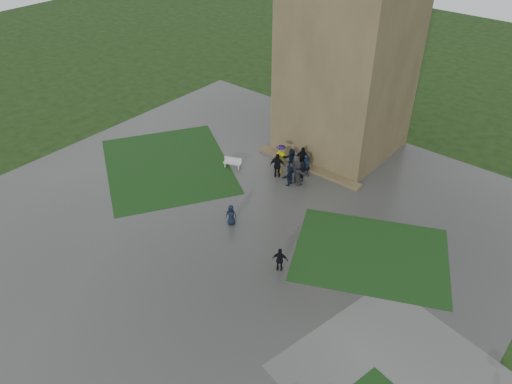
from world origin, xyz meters
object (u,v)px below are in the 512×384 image
Objects in this scene: tower at (351,36)px; pedestrian_mid at (231,215)px; bench at (233,163)px; pedestrian_near at (280,260)px.

tower is 15.57m from pedestrian_mid.
pedestrian_near is (9.60, -6.62, 0.39)m from bench.
pedestrian_mid is at bearing -89.60° from tower.
tower is at bearing -98.71° from pedestrian_near.
tower reaches higher than pedestrian_near.
bench is 0.97× the size of pedestrian_mid.
bench is 11.67m from pedestrian_near.
pedestrian_near is at bearing -44.72° from pedestrian_mid.
pedestrian_mid is at bearing -43.47° from pedestrian_near.
bench is at bearing -62.56° from pedestrian_near.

